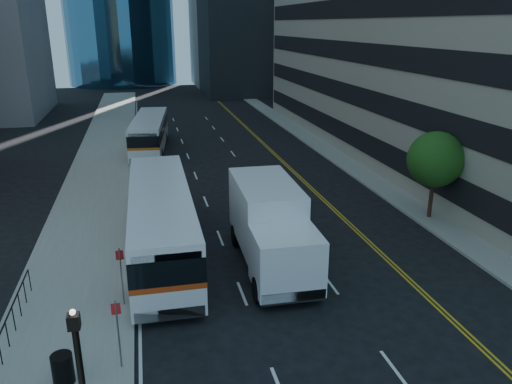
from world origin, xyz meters
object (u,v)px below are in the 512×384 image
bus_front (161,220)px  trash_can (63,369)px  box_truck (271,226)px  street_tree (436,160)px  bus_rear (150,132)px

bus_front → trash_can: bus_front is taller
trash_can → box_truck: bearing=38.2°
street_tree → bus_rear: bearing=126.6°
bus_rear → box_truck: (4.93, -24.69, 0.38)m
trash_can → street_tree: bearing=28.5°
box_truck → trash_can: bearing=-140.4°
box_truck → trash_can: box_truck is taller
bus_front → bus_rear: 22.37m
street_tree → box_truck: street_tree is taller
box_truck → trash_can: 10.90m
bus_front → box_truck: (4.94, -2.32, 0.17)m
street_tree → bus_rear: 26.22m
street_tree → box_truck: (-10.66, -3.70, -1.62)m
bus_front → trash_can: (-3.55, -9.00, -1.20)m
street_tree → bus_front: (-15.60, -1.38, -1.79)m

